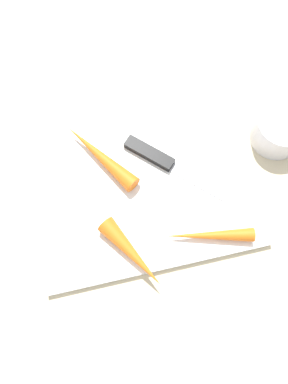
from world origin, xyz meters
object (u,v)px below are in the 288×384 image
Objects in this scene: cutting_board at (144,193)px; small_bowl at (279,131)px; carrot_longest at (101,156)px; carrot_medium at (209,235)px; carrot_shortest at (132,253)px; knife at (156,157)px.

cutting_board is 4.09× the size of small_bowl.
carrot_longest is 1.09× the size of carrot_medium.
carrot_longest reaches higher than cutting_board.
carrot_medium is at bearing -174.77° from carrot_longest.
cutting_board is 0.13m from carrot_medium.
cutting_board is 2.84× the size of carrot_shortest.
carrot_shortest is 0.12m from carrot_medium.
carrot_longest reaches higher than carrot_medium.
knife reaches higher than cutting_board.
carrot_longest is (0.09, -0.02, 0.01)m from knife.
knife is (-0.03, -0.05, 0.01)m from cutting_board.
carrot_shortest is 0.90× the size of carrot_medium.
small_bowl is (-0.22, 0.00, 0.01)m from knife.
cutting_board is at bearing 127.47° from carrot_shortest.
carrot_medium reaches higher than cutting_board.
small_bowl is at bearing 87.58° from carrot_shortest.
knife is 1.24× the size of carrot_shortest.
cutting_board is at bearing -37.81° from carrot_medium.
small_bowl reaches higher than knife.
cutting_board is 0.26m from small_bowl.
cutting_board is 0.11m from carrot_shortest.
knife is 1.03× the size of carrot_longest.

